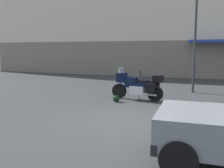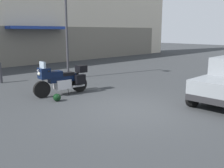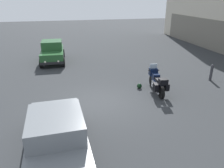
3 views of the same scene
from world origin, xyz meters
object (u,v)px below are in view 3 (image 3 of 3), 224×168
Objects in this scene: bollard_curbside at (211,72)px; motorcycle at (157,81)px; car_hatchback_near at (53,52)px; car_sedan_far at (57,137)px; helmet at (139,86)px.

motorcycle is at bearing -77.08° from bollard_curbside.
car_sedan_far is (11.43, 0.34, -0.03)m from car_hatchback_near.
car_hatchback_near is 11.49m from bollard_curbside.
motorcycle is at bearing 38.00° from car_hatchback_near.
motorcycle is 4.10m from bollard_curbside.
car_sedan_far is 10.42m from bollard_curbside.
car_hatchback_near is at bearing -124.26° from bollard_curbside.
helmet is at bearing 51.16° from motorcycle.
bollard_curbside is at bearing 116.64° from car_sedan_far.
bollard_curbside reaches higher than helmet.
car_hatchback_near is at bearing -144.35° from helmet.
helmet is (-0.71, -0.71, -0.48)m from motorcycle.
car_hatchback_near is (-7.38, -5.50, 0.19)m from motorcycle.
helmet is 4.73m from bollard_curbside.
motorcycle is at bearing 45.27° from helmet.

